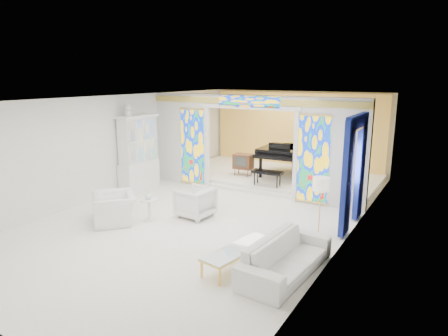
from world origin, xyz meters
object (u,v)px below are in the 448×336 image
Objects in this scene: china_cabinet at (138,153)px; sofa at (286,257)px; tv_console at (243,161)px; armchair_right at (195,202)px; armchair_left at (114,208)px; coffee_table at (239,249)px; grand_piano at (290,152)px.

sofa is at bearing -25.04° from china_cabinet.
tv_console reaches higher than sofa.
armchair_right is at bearing -22.10° from china_cabinet.
coffee_table is at bearing 33.47° from armchair_left.
china_cabinet reaches higher than grand_piano.
china_cabinet is 6.17m from coffee_table.
armchair_left is 0.49× the size of sofa.
armchair_left is at bearing -42.66° from armchair_right.
tv_console is at bearing -165.06° from armchair_right.
tv_console reaches higher than armchair_right.
armchair_right is 4.92m from grand_piano.
coffee_table is at bearing 55.95° from armchair_right.
china_cabinet is 6.86m from sofa.
china_cabinet reaches higher than sofa.
coffee_table is (-0.88, -0.19, 0.01)m from sofa.
grand_piano is (-2.51, 6.50, 0.65)m from sofa.
armchair_left is at bearing -101.55° from tv_console.
china_cabinet is at bearing 68.97° from sofa.
tv_console is (-0.70, 3.94, 0.27)m from armchair_right.
armchair_left is (1.51, -2.57, -0.81)m from china_cabinet.
sofa reaches higher than coffee_table.
sofa is at bearing -71.61° from grand_piano.
china_cabinet is at bearing 161.33° from armchair_left.
tv_console is at bearing 122.48° from armchair_left.
armchair_left is 2.01m from armchair_right.
sofa is at bearing 37.19° from armchair_left.
china_cabinet is 3.60m from tv_console.
china_cabinet is at bearing 149.84° from coffee_table.
armchair_right is at bearing -83.05° from tv_console.
armchair_right is 2.95m from coffee_table.
armchair_right is at bearing 141.01° from coffee_table.
armchair_right is at bearing -100.53° from grand_piano.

